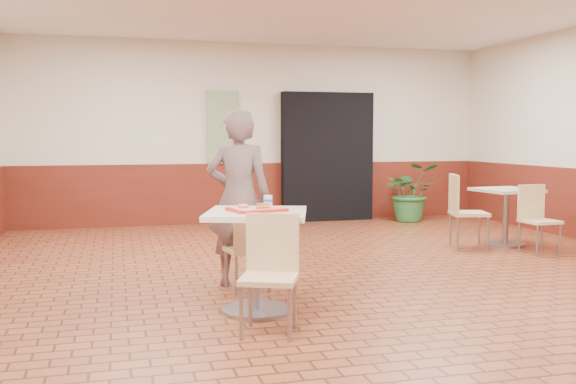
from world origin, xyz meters
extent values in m
cube|color=brown|center=(0.00, 0.00, 0.00)|extent=(8.00, 10.00, 0.01)
cube|color=beige|center=(0.00, 5.00, 1.50)|extent=(8.00, 0.01, 3.00)
cube|color=#5C1D11|center=(0.00, 4.98, 0.50)|extent=(8.00, 0.04, 1.00)
cube|color=black|center=(1.20, 4.88, 1.10)|extent=(1.60, 0.22, 2.20)
cube|color=gray|center=(-0.60, 4.94, 1.60)|extent=(0.50, 0.03, 1.20)
cube|color=#EFE9C0|center=(-1.20, -0.49, 0.82)|extent=(0.80, 0.80, 0.04)
cylinder|color=gray|center=(-1.20, -0.49, 0.40)|extent=(0.09, 0.09, 0.80)
cylinder|color=gray|center=(-1.20, -0.49, 0.02)|extent=(0.58, 0.58, 0.03)
cube|color=#D6B780|center=(-1.24, -1.09, 0.41)|extent=(0.53, 0.53, 0.04)
cube|color=#D6B780|center=(-1.18, -0.92, 0.65)|extent=(0.38, 0.18, 0.44)
cylinder|color=gray|center=(-1.47, -1.19, 0.20)|extent=(0.03, 0.03, 0.39)
cylinder|color=gray|center=(-1.15, -1.32, 0.20)|extent=(0.03, 0.03, 0.39)
cylinder|color=gray|center=(-1.34, -0.87, 0.20)|extent=(0.03, 0.03, 0.39)
cylinder|color=gray|center=(-1.02, -1.00, 0.20)|extent=(0.03, 0.03, 0.39)
cube|color=#DABE83|center=(-1.13, 0.27, 0.39)|extent=(0.42, 0.42, 0.04)
cube|color=#DABE83|center=(-1.11, 0.10, 0.61)|extent=(0.38, 0.08, 0.41)
cylinder|color=gray|center=(-1.00, 0.45, 0.18)|extent=(0.03, 0.03, 0.37)
cylinder|color=gray|center=(-1.31, 0.41, 0.18)|extent=(0.03, 0.03, 0.37)
cylinder|color=gray|center=(-0.95, 0.13, 0.18)|extent=(0.03, 0.03, 0.37)
cylinder|color=gray|center=(-1.27, 0.09, 0.18)|extent=(0.03, 0.03, 0.37)
imported|color=#705A56|center=(-1.17, 0.50, 0.86)|extent=(0.72, 0.58, 1.72)
cube|color=red|center=(-1.20, -0.49, 0.86)|extent=(0.42, 0.33, 0.02)
cube|color=#E18585|center=(-1.20, -0.49, 0.87)|extent=(0.38, 0.28, 0.00)
torus|color=#E08851|center=(-1.31, -0.45, 0.89)|extent=(0.11, 0.11, 0.03)
ellipsoid|color=#DA843F|center=(-1.16, -0.54, 0.89)|extent=(0.13, 0.09, 0.03)
cube|color=white|center=(-1.16, -0.54, 0.91)|extent=(0.12, 0.07, 0.01)
ellipsoid|color=gold|center=(-1.21, -0.55, 0.88)|extent=(0.03, 0.03, 0.02)
cylinder|color=silver|center=(-1.09, -0.43, 0.92)|extent=(0.07, 0.07, 0.09)
cylinder|color=blue|center=(-1.09, -0.43, 0.92)|extent=(0.07, 0.07, 0.02)
cube|color=beige|center=(2.70, 1.85, 0.74)|extent=(0.72, 0.72, 0.04)
cylinder|color=gray|center=(2.70, 1.85, 0.36)|extent=(0.08, 0.08, 0.72)
cylinder|color=gray|center=(2.70, 1.85, 0.02)|extent=(0.52, 0.52, 0.03)
cube|color=#D4BF7F|center=(2.10, 1.76, 0.46)|extent=(0.55, 0.55, 0.04)
cube|color=#D4BF7F|center=(1.90, 1.82, 0.72)|extent=(0.15, 0.44, 0.49)
cylinder|color=gray|center=(2.23, 1.53, 0.22)|extent=(0.03, 0.03, 0.43)
cylinder|color=gray|center=(2.33, 1.90, 0.22)|extent=(0.03, 0.03, 0.43)
cylinder|color=gray|center=(1.86, 1.63, 0.22)|extent=(0.03, 0.03, 0.43)
cylinder|color=gray|center=(1.97, 2.00, 0.22)|extent=(0.03, 0.03, 0.43)
cube|color=#E9D18C|center=(2.76, 1.22, 0.40)|extent=(0.41, 0.41, 0.04)
cube|color=#E9D18C|center=(2.75, 1.39, 0.63)|extent=(0.39, 0.05, 0.43)
cylinder|color=gray|center=(2.60, 1.04, 0.19)|extent=(0.03, 0.03, 0.38)
cylinder|color=gray|center=(2.94, 1.06, 0.19)|extent=(0.03, 0.03, 0.38)
cylinder|color=gray|center=(2.59, 1.38, 0.19)|extent=(0.03, 0.03, 0.38)
cylinder|color=gray|center=(2.92, 1.39, 0.19)|extent=(0.03, 0.03, 0.38)
imported|color=#2B6C32|center=(2.55, 4.40, 0.50)|extent=(1.04, 0.95, 1.00)
camera|label=1|loc=(-2.31, -5.60, 1.46)|focal=40.00mm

